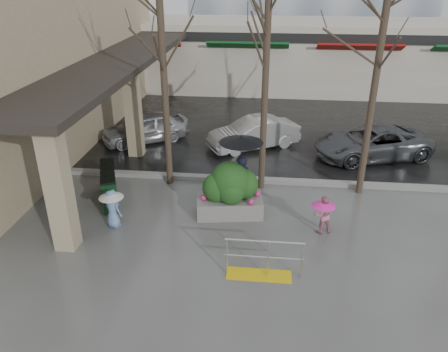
% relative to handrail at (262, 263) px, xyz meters
% --- Properties ---
extents(ground, '(120.00, 120.00, 0.00)m').
position_rel_handrail_xyz_m(ground, '(-1.36, 1.20, -0.38)').
color(ground, '#51514F').
rests_on(ground, ground).
extents(street_asphalt, '(120.00, 36.00, 0.01)m').
position_rel_handrail_xyz_m(street_asphalt, '(-1.36, 23.20, -0.37)').
color(street_asphalt, black).
rests_on(street_asphalt, ground).
extents(curb, '(120.00, 0.30, 0.15)m').
position_rel_handrail_xyz_m(curb, '(-1.36, 5.20, -0.30)').
color(curb, gray).
rests_on(curb, ground).
extents(near_building, '(6.00, 18.00, 8.00)m').
position_rel_handrail_xyz_m(near_building, '(-10.36, 9.20, 3.62)').
color(near_building, tan).
rests_on(near_building, ground).
extents(canopy_slab, '(2.80, 18.00, 0.25)m').
position_rel_handrail_xyz_m(canopy_slab, '(-6.16, 9.20, 3.25)').
color(canopy_slab, '#2D2823').
rests_on(canopy_slab, pillar_front).
extents(pillar_front, '(0.55, 0.55, 3.50)m').
position_rel_handrail_xyz_m(pillar_front, '(-5.26, 0.70, 1.37)').
color(pillar_front, tan).
rests_on(pillar_front, ground).
extents(pillar_back, '(0.55, 0.55, 3.50)m').
position_rel_handrail_xyz_m(pillar_back, '(-5.26, 7.20, 1.37)').
color(pillar_back, tan).
rests_on(pillar_back, ground).
extents(storefront_row, '(34.00, 6.74, 4.00)m').
position_rel_handrail_xyz_m(storefront_row, '(0.64, 19.17, 1.64)').
color(storefront_row, beige).
rests_on(storefront_row, ground).
extents(handrail, '(1.90, 0.50, 1.03)m').
position_rel_handrail_xyz_m(handrail, '(0.00, 0.00, 0.00)').
color(handrail, yellow).
rests_on(handrail, ground).
extents(tree_west, '(3.20, 3.20, 6.80)m').
position_rel_handrail_xyz_m(tree_west, '(-3.36, 4.80, 4.71)').
color(tree_west, '#382B21').
rests_on(tree_west, ground).
extents(tree_midwest, '(3.20, 3.20, 7.00)m').
position_rel_handrail_xyz_m(tree_midwest, '(-0.16, 4.80, 4.86)').
color(tree_midwest, '#382B21').
rests_on(tree_midwest, ground).
extents(tree_mideast, '(3.20, 3.20, 6.50)m').
position_rel_handrail_xyz_m(tree_mideast, '(3.14, 4.80, 4.48)').
color(tree_mideast, '#382B21').
rests_on(tree_mideast, ground).
extents(woman, '(1.32, 1.32, 2.47)m').
position_rel_handrail_xyz_m(woman, '(-0.77, 3.19, 1.07)').
color(woman, black).
rests_on(woman, ground).
extents(child_pink, '(0.68, 0.68, 1.14)m').
position_rel_handrail_xyz_m(child_pink, '(1.64, 2.17, 0.28)').
color(child_pink, pink).
rests_on(child_pink, ground).
extents(child_blue, '(0.71, 0.71, 1.18)m').
position_rel_handrail_xyz_m(child_blue, '(-4.36, 1.83, 0.33)').
color(child_blue, '#7191C9').
rests_on(child_blue, ground).
extents(planter, '(2.10, 1.27, 1.72)m').
position_rel_handrail_xyz_m(planter, '(-1.06, 2.90, 0.45)').
color(planter, slate).
rests_on(planter, ground).
extents(news_boxes, '(1.11, 1.99, 1.09)m').
position_rel_handrail_xyz_m(news_boxes, '(-5.01, 3.34, 0.17)').
color(news_boxes, '#0D3B17').
rests_on(news_boxes, ground).
extents(car_a, '(3.92, 3.22, 1.26)m').
position_rel_handrail_xyz_m(car_a, '(-5.30, 8.70, 0.25)').
color(car_a, '#B4B4B9').
rests_on(car_a, ground).
extents(car_b, '(3.99, 3.04, 1.26)m').
position_rel_handrail_xyz_m(car_b, '(-0.61, 8.48, 0.25)').
color(car_b, silver).
rests_on(car_b, ground).
extents(car_c, '(4.95, 3.34, 1.26)m').
position_rel_handrail_xyz_m(car_c, '(4.11, 7.90, 0.25)').
color(car_c, '#53575A').
rests_on(car_c, ground).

